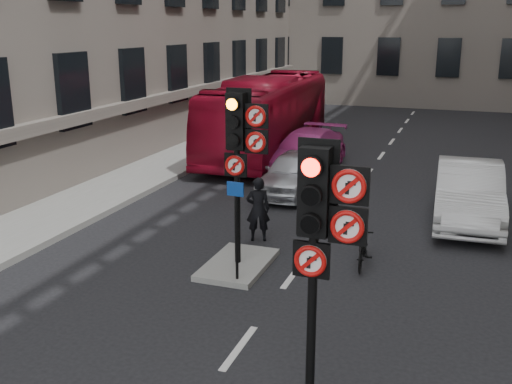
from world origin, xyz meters
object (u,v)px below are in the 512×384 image
Objects in this scene: car_pink at (306,151)px; motorcycle at (363,244)px; signal_near at (321,221)px; bus_red at (269,115)px; car_white at (468,193)px; info_sign at (236,217)px; car_silver at (294,172)px; signal_far at (241,140)px; motorcyclist at (258,209)px.

car_pink is 8.48m from motorcycle.
signal_near is at bearing -70.49° from car_pink.
motorcycle is (5.52, -10.19, -1.02)m from bus_red.
car_pink is at bearing 141.09° from car_white.
car_silver is at bearing 101.49° from info_sign.
car_pink is 2.38× the size of info_sign.
signal_far reaches higher than car_silver.
signal_near is 0.77× the size of car_pink.
bus_red is 6.97× the size of motorcycle.
signal_near is 16.30m from bus_red.
bus_red is (-2.59, 5.33, 0.85)m from car_silver.
car_white is (4.33, 4.84, -1.95)m from signal_far.
bus_red is (-7.51, 6.37, 0.73)m from car_white.
car_white is 0.43× the size of bus_red.
info_sign is (-4.11, -5.65, 0.63)m from car_white.
signal_near is 10.55m from car_silver.
car_white is at bearing 58.55° from info_sign.
car_pink reaches higher than motorcycle.
info_sign is at bearing -78.98° from car_pink.
motorcycle is (-0.27, 5.01, -2.12)m from signal_near.
signal_far is 0.78× the size of car_white.
signal_far is 1.56m from info_sign.
signal_far reaches higher than motorcycle.
car_white is 0.98× the size of car_pink.
motorcyclist is (-2.83, 5.66, -1.82)m from signal_near.
bus_red is 12.48m from info_sign.
car_white is 3.00× the size of motorcyclist.
car_pink is 3.05× the size of motorcycle.
car_silver is 0.79× the size of car_pink.
car_pink is 9.72m from info_sign.
signal_far is at bearing -77.32° from bus_red.
bus_red reaches higher than motorcyclist.
motorcyclist reaches higher than car_white.
signal_far is 1.83× the size of info_sign.
signal_near is at bearing -69.57° from car_silver.
signal_near reaches higher than motorcyclist.
car_silver is 0.35× the size of bus_red.
car_pink is (-3.61, 12.80, -1.91)m from signal_near.
signal_far is at bearing 76.95° from motorcyclist.
car_white is 2.34× the size of info_sign.
car_silver is (-3.19, 9.87, -1.95)m from signal_near.
car_white is 7.01m from info_sign.
motorcyclist is (-2.56, 0.66, 0.30)m from motorcycle.
signal_far is (-2.60, 4.00, 0.12)m from signal_near.
signal_far reaches higher than car_white.
info_sign reaches higher than car_silver.
car_white is at bearing -9.33° from car_silver.
motorcyclist is (0.78, -7.14, 0.09)m from car_pink.
motorcyclist is (2.95, -9.54, -0.72)m from bus_red.
motorcycle is at bearing 23.36° from signal_far.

